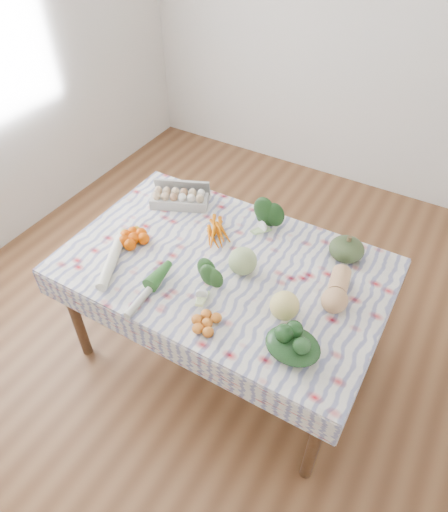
{
  "coord_description": "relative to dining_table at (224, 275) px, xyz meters",
  "views": [
    {
      "loc": [
        0.85,
        -1.46,
        2.42
      ],
      "look_at": [
        0.0,
        0.0,
        0.82
      ],
      "focal_mm": 32.0,
      "sensor_mm": 36.0,
      "label": 1
    }
  ],
  "objects": [
    {
      "name": "ground",
      "position": [
        0.0,
        0.0,
        -0.68
      ],
      "size": [
        4.5,
        4.5,
        0.0
      ],
      "primitive_type": "plane",
      "color": "brown",
      "rests_on": "ground"
    },
    {
      "name": "broccoli",
      "position": [
        0.01,
        -0.22,
        0.14
      ],
      "size": [
        0.19,
        0.19,
        0.11
      ],
      "primitive_type": "ellipsoid",
      "rotation": [
        0.0,
        0.0,
        0.41
      ],
      "color": "#21481C",
      "rests_on": "tablecloth"
    },
    {
      "name": "daikon",
      "position": [
        -0.5,
        -0.3,
        0.11
      ],
      "size": [
        0.21,
        0.37,
        0.06
      ],
      "primitive_type": "cylinder",
      "rotation": [
        1.57,
        0.0,
        0.44
      ],
      "color": "white",
      "rests_on": "tablecloth"
    },
    {
      "name": "dining_table",
      "position": [
        0.0,
        0.0,
        0.0
      ],
      "size": [
        1.6,
        1.0,
        0.75
      ],
      "color": "brown",
      "rests_on": "ground"
    },
    {
      "name": "kabocha_squash",
      "position": [
        0.52,
        0.36,
        0.14
      ],
      "size": [
        0.21,
        0.21,
        0.12
      ],
      "primitive_type": "ellipsoid",
      "rotation": [
        0.0,
        0.0,
        0.17
      ],
      "color": "#384C28",
      "rests_on": "tablecloth"
    },
    {
      "name": "kale_bunch",
      "position": [
        0.07,
        0.38,
        0.16
      ],
      "size": [
        0.21,
        0.2,
        0.14
      ],
      "primitive_type": "ellipsoid",
      "rotation": [
        0.0,
        0.0,
        -0.38
      ],
      "color": "#173A15",
      "rests_on": "tablecloth"
    },
    {
      "name": "orange_cluster",
      "position": [
        -0.5,
        -0.1,
        0.12
      ],
      "size": [
        0.27,
        0.27,
        0.07
      ],
      "primitive_type": "cube",
      "rotation": [
        0.0,
        0.0,
        -0.39
      ],
      "color": "#DC4C00",
      "rests_on": "tablecloth"
    },
    {
      "name": "tablecloth",
      "position": [
        0.0,
        0.0,
        0.08
      ],
      "size": [
        1.66,
        1.06,
        0.01
      ],
      "primitive_type": "cube",
      "color": "silver",
      "rests_on": "dining_table"
    },
    {
      "name": "spinach_bag",
      "position": [
        0.53,
        -0.33,
        0.14
      ],
      "size": [
        0.28,
        0.24,
        0.11
      ],
      "primitive_type": "ellipsoid",
      "rotation": [
        0.0,
        0.0,
        0.21
      ],
      "color": "#143315",
      "rests_on": "tablecloth"
    },
    {
      "name": "cabbage",
      "position": [
        0.11,
        0.0,
        0.16
      ],
      "size": [
        0.15,
        0.15,
        0.14
      ],
      "primitive_type": "sphere",
      "rotation": [
        0.0,
        0.0,
        0.05
      ],
      "color": "#9DB772",
      "rests_on": "tablecloth"
    },
    {
      "name": "mandarin_cluster",
      "position": [
        0.14,
        -0.39,
        0.11
      ],
      "size": [
        0.19,
        0.19,
        0.05
      ],
      "primitive_type": "cube",
      "rotation": [
        0.0,
        0.0,
        0.12
      ],
      "color": "orange",
      "rests_on": "tablecloth"
    },
    {
      "name": "butternut_squash",
      "position": [
        0.58,
        0.07,
        0.15
      ],
      "size": [
        0.17,
        0.29,
        0.12
      ],
      "primitive_type": "ellipsoid",
      "rotation": [
        0.0,
        0.0,
        0.17
      ],
      "color": "tan",
      "rests_on": "tablecloth"
    },
    {
      "name": "egg_carton",
      "position": [
        -0.48,
        0.3,
        0.13
      ],
      "size": [
        0.36,
        0.26,
        0.09
      ],
      "primitive_type": "cube",
      "rotation": [
        0.0,
        0.0,
        0.42
      ],
      "color": "#B5B6B0",
      "rests_on": "tablecloth"
    },
    {
      "name": "carrot_bunch",
      "position": [
        -0.15,
        0.17,
        0.1
      ],
      "size": [
        0.25,
        0.24,
        0.04
      ],
      "primitive_type": "cube",
      "rotation": [
        0.0,
        0.0,
        0.34
      ],
      "color": "#D66101",
      "rests_on": "tablecloth"
    },
    {
      "name": "grapefruit",
      "position": [
        0.41,
        -0.15,
        0.15
      ],
      "size": [
        0.16,
        0.16,
        0.14
      ],
      "primitive_type": "sphere",
      "rotation": [
        0.0,
        0.0,
        -0.18
      ],
      "color": "#EAD673",
      "rests_on": "tablecloth"
    },
    {
      "name": "leek",
      "position": [
        -0.21,
        -0.36,
        0.1
      ],
      "size": [
        0.06,
        0.36,
        0.04
      ],
      "primitive_type": "cylinder",
      "rotation": [
        1.57,
        0.0,
        0.05
      ],
      "color": "beige",
      "rests_on": "tablecloth"
    },
    {
      "name": "wall_back",
      "position": [
        0.0,
        2.25,
        0.72
      ],
      "size": [
        4.0,
        0.04,
        2.8
      ],
      "primitive_type": "cube",
      "color": "white",
      "rests_on": "ground"
    }
  ]
}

